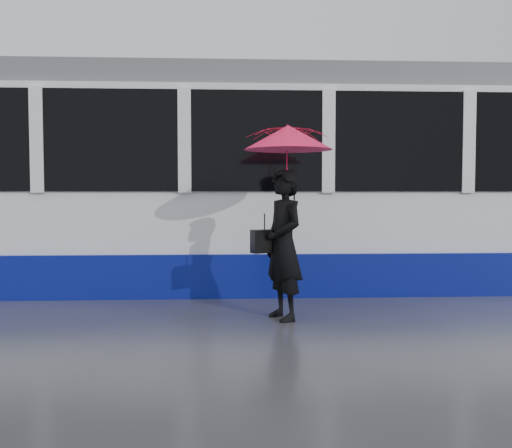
{
  "coord_description": "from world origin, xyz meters",
  "views": [
    {
      "loc": [
        0.72,
        -6.67,
        1.46
      ],
      "look_at": [
        1.08,
        0.2,
        1.1
      ],
      "focal_mm": 40.0,
      "sensor_mm": 36.0,
      "label": 1
    }
  ],
  "objects": [
    {
      "name": "handbag",
      "position": [
        1.16,
        -0.08,
        0.92
      ],
      "size": [
        0.34,
        0.25,
        0.45
      ],
      "rotation": [
        0.0,
        0.0,
        0.4
      ],
      "color": "black",
      "rests_on": "ground"
    },
    {
      "name": "woman",
      "position": [
        1.38,
        -0.1,
        0.87
      ],
      "size": [
        0.63,
        0.75,
        1.75
      ],
      "primitive_type": "imported",
      "rotation": [
        0.0,
        0.0,
        -1.17
      ],
      "color": "black",
      "rests_on": "ground"
    },
    {
      "name": "rails",
      "position": [
        0.0,
        2.5,
        0.01
      ],
      "size": [
        34.0,
        1.51,
        0.02
      ],
      "color": "#3F3D38",
      "rests_on": "ground"
    },
    {
      "name": "tram",
      "position": [
        0.65,
        2.5,
        1.64
      ],
      "size": [
        26.0,
        2.56,
        3.35
      ],
      "color": "white",
      "rests_on": "ground"
    },
    {
      "name": "ground",
      "position": [
        0.0,
        0.0,
        0.0
      ],
      "size": [
        90.0,
        90.0,
        0.0
      ],
      "primitive_type": "plane",
      "color": "#2F2F34",
      "rests_on": "ground"
    },
    {
      "name": "umbrella",
      "position": [
        1.43,
        -0.1,
        1.91
      ],
      "size": [
        1.34,
        1.34,
        1.18
      ],
      "rotation": [
        0.0,
        0.0,
        0.4
      ],
      "color": "#EC1381",
      "rests_on": "ground"
    }
  ]
}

